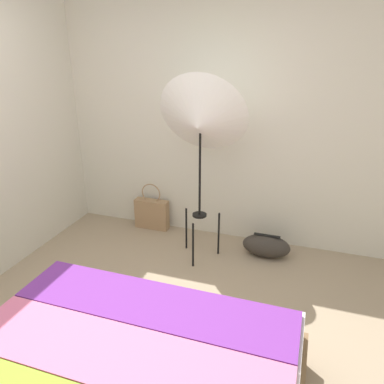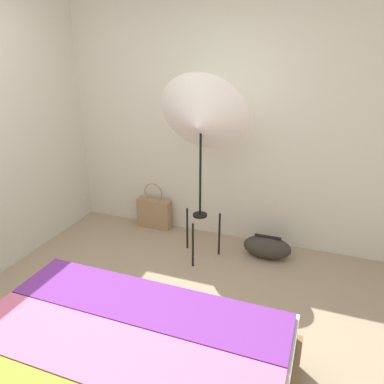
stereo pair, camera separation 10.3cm
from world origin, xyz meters
TOP-DOWN VIEW (x-y plane):
  - ground_plane at (0.00, 0.00)m, footprint 14.00×14.00m
  - wall_back at (0.00, 2.03)m, footprint 8.00×0.05m
  - wall_side_left at (-1.54, 1.00)m, footprint 0.05×8.00m
  - photo_umbrella at (0.14, 1.48)m, footprint 0.83×0.57m
  - tote_bag at (-0.57, 1.90)m, footprint 0.39×0.12m
  - duffel_bag at (0.79, 1.69)m, footprint 0.48×0.23m

SIDE VIEW (x-z plane):
  - ground_plane at x=0.00m, z-range 0.00..0.00m
  - duffel_bag at x=0.79m, z-range 0.00..0.24m
  - tote_bag at x=-0.57m, z-range -0.09..0.46m
  - wall_back at x=0.00m, z-range 0.00..2.60m
  - wall_side_left at x=-1.54m, z-range 0.00..2.60m
  - photo_umbrella at x=0.14m, z-range 0.47..2.28m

